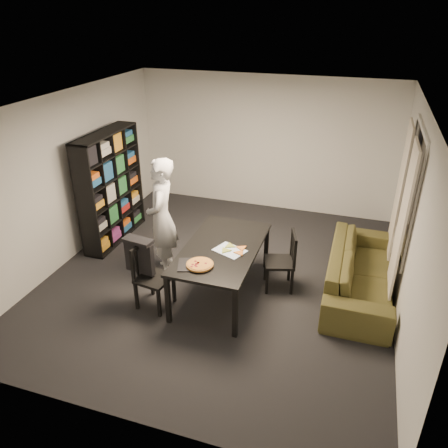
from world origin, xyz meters
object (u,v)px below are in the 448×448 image
(chair_right, at_px, (286,257))
(sofa, at_px, (361,272))
(person, at_px, (162,218))
(pepperoni_pizza, at_px, (200,264))
(chair_left, at_px, (148,271))
(baking_tray, at_px, (194,265))
(bookshelf, at_px, (111,188))
(dining_table, at_px, (222,251))

(chair_right, bearing_deg, sofa, 85.81)
(sofa, bearing_deg, chair_right, 102.33)
(person, height_order, pepperoni_pizza, person)
(chair_left, height_order, baking_tray, chair_left)
(chair_left, distance_m, chair_right, 1.93)
(bookshelf, bearing_deg, pepperoni_pizza, -35.11)
(sofa, bearing_deg, dining_table, 108.52)
(chair_right, distance_m, sofa, 1.08)
(dining_table, distance_m, chair_left, 1.03)
(chair_left, xyz_separation_m, person, (-0.16, 0.82, 0.39))
(dining_table, height_order, sofa, dining_table)
(bookshelf, bearing_deg, chair_left, -46.93)
(dining_table, relative_size, chair_left, 1.95)
(sofa, bearing_deg, bookshelf, 85.09)
(bookshelf, xyz_separation_m, chair_left, (1.44, -1.54, -0.43))
(person, bearing_deg, sofa, 80.99)
(chair_right, relative_size, person, 0.48)
(dining_table, xyz_separation_m, chair_right, (0.83, 0.40, -0.18))
(bookshelf, bearing_deg, sofa, -4.91)
(chair_left, height_order, pepperoni_pizza, chair_left)
(person, height_order, baking_tray, person)
(bookshelf, height_order, chair_right, bookshelf)
(bookshelf, relative_size, chair_right, 2.15)
(bookshelf, distance_m, person, 1.47)
(dining_table, distance_m, sofa, 2.00)
(dining_table, bearing_deg, bookshelf, 156.80)
(person, height_order, sofa, person)
(bookshelf, relative_size, dining_table, 1.06)
(pepperoni_pizza, bearing_deg, dining_table, 78.67)
(dining_table, relative_size, sofa, 0.79)
(dining_table, relative_size, baking_tray, 4.48)
(pepperoni_pizza, distance_m, sofa, 2.35)
(dining_table, bearing_deg, chair_left, -146.74)
(person, relative_size, pepperoni_pizza, 5.22)
(bookshelf, distance_m, baking_tray, 2.61)
(person, bearing_deg, chair_right, 78.01)
(pepperoni_pizza, bearing_deg, sofa, 30.78)
(person, bearing_deg, baking_tray, 29.06)
(chair_left, bearing_deg, bookshelf, 51.63)
(person, bearing_deg, chair_left, -5.01)
(sofa, bearing_deg, person, 97.18)
(baking_tray, relative_size, sofa, 0.18)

